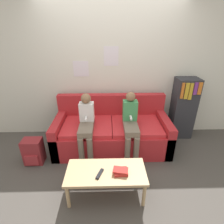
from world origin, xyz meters
TOP-DOWN VIEW (x-y plane):
  - ground_plane at (0.00, 0.00)m, footprint 10.00×10.00m
  - wall_back at (-0.00, 1.11)m, footprint 8.00×0.06m
  - couch at (0.00, 0.57)m, footprint 2.02×0.90m
  - coffee_table at (-0.10, -0.50)m, footprint 1.01×0.47m
  - person_left at (-0.43, 0.35)m, footprint 0.24×0.60m
  - person_right at (0.31, 0.35)m, footprint 0.24×0.60m
  - tv_remote at (-0.18, -0.56)m, footprint 0.10×0.17m
  - book_stack at (0.08, -0.54)m, footprint 0.20×0.16m
  - bookshelf at (1.41, 0.90)m, footprint 0.42×0.34m
  - backpack at (-1.29, 0.14)m, footprint 0.30×0.24m

SIDE VIEW (x-z plane):
  - ground_plane at x=0.00m, z-range 0.00..0.00m
  - backpack at x=-1.29m, z-range 0.00..0.43m
  - couch at x=0.00m, z-range -0.15..0.75m
  - coffee_table at x=-0.10m, z-range 0.15..0.54m
  - tv_remote at x=-0.18m, z-range 0.39..0.41m
  - book_stack at x=0.08m, z-range 0.39..0.45m
  - person_left at x=-0.43m, z-range 0.07..1.14m
  - bookshelf at x=1.41m, z-range 0.00..1.21m
  - person_right at x=0.31m, z-range 0.07..1.16m
  - wall_back at x=0.00m, z-range 0.00..2.60m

